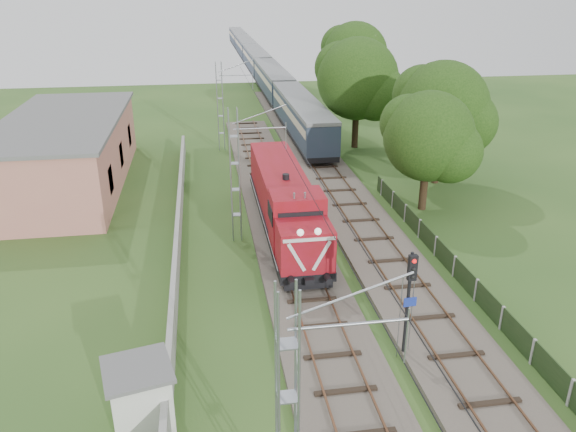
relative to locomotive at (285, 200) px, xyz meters
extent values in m
plane|color=#2A4E1D|center=(0.00, -12.51, -2.14)|extent=(140.00, 140.00, 0.00)
cube|color=#6B6054|center=(0.00, -5.51, -1.99)|extent=(4.20, 70.00, 0.30)
cube|color=black|center=(0.00, -5.51, -1.79)|extent=(2.40, 70.00, 0.10)
cube|color=brown|center=(-0.85, -5.51, -1.71)|extent=(0.08, 70.00, 0.05)
cube|color=brown|center=(0.85, -5.51, -1.71)|extent=(0.08, 70.00, 0.05)
cube|color=#6B6054|center=(5.00, 7.49, -1.99)|extent=(4.20, 80.00, 0.30)
cube|color=black|center=(5.00, 7.49, -1.79)|extent=(2.40, 80.00, 0.10)
cube|color=brown|center=(4.15, 7.49, -1.71)|extent=(0.08, 80.00, 0.05)
cube|color=brown|center=(5.85, 7.49, -1.71)|extent=(0.08, 80.00, 0.05)
cylinder|color=gray|center=(-1.50, -20.51, 4.66)|extent=(3.00, 0.08, 0.08)
cylinder|color=gray|center=(-1.50, -0.51, 4.66)|extent=(3.00, 0.08, 0.08)
cylinder|color=gray|center=(-1.50, 19.49, 4.66)|extent=(3.00, 0.08, 0.08)
cylinder|color=black|center=(0.00, -0.51, 3.36)|extent=(0.03, 70.00, 0.03)
cylinder|color=black|center=(0.00, -0.51, 4.66)|extent=(0.03, 70.00, 0.03)
cube|color=#9E9E99|center=(-6.50, -0.51, -1.39)|extent=(0.25, 40.00, 1.50)
cube|color=#B86E63|center=(-15.00, 11.49, 0.36)|extent=(8.00, 20.00, 5.00)
cube|color=#606060|center=(-15.00, 11.49, 2.96)|extent=(8.40, 20.40, 0.25)
cube|color=black|center=(-11.05, 5.49, 0.06)|extent=(0.10, 1.60, 1.80)
cube|color=black|center=(-11.05, 11.49, 0.06)|extent=(0.10, 1.60, 1.80)
cube|color=black|center=(-11.05, 17.49, 0.06)|extent=(0.10, 1.60, 1.80)
cube|color=black|center=(8.00, -9.51, -1.54)|extent=(0.05, 32.00, 1.15)
cube|color=#9E9E99|center=(8.00, 5.49, -1.54)|extent=(0.12, 0.12, 1.20)
cube|color=black|center=(0.00, 0.12, -1.17)|extent=(2.82, 16.00, 0.47)
cube|color=black|center=(0.00, -5.06, -1.45)|extent=(2.07, 3.39, 0.47)
cube|color=black|center=(0.00, 5.29, -1.45)|extent=(2.07, 3.39, 0.47)
cube|color=black|center=(0.00, -7.79, -1.55)|extent=(2.45, 0.24, 0.33)
cube|color=maroon|center=(0.00, -6.71, 0.15)|extent=(2.73, 2.35, 2.16)
sphere|color=white|center=(-0.42, -7.84, 1.37)|extent=(0.34, 0.34, 0.34)
sphere|color=white|center=(0.42, -7.84, 1.37)|extent=(0.34, 0.34, 0.34)
cube|color=silver|center=(-0.61, -7.90, 0.10)|extent=(0.94, 0.06, 1.58)
cube|color=silver|center=(0.61, -7.90, 0.10)|extent=(0.94, 0.06, 1.58)
cube|color=silver|center=(0.00, -7.90, 1.00)|extent=(2.54, 0.06, 0.17)
cube|color=maroon|center=(0.00, -4.40, 0.57)|extent=(2.82, 2.26, 3.01)
cube|color=black|center=(0.00, -5.55, 1.04)|extent=(2.35, 0.06, 0.85)
cube|color=maroon|center=(0.00, 2.42, 0.29)|extent=(2.63, 11.39, 2.45)
cylinder|color=black|center=(0.00, -0.45, 1.65)|extent=(0.41, 0.41, 0.38)
cylinder|color=gray|center=(-0.28, -5.15, 2.22)|extent=(0.11, 0.11, 0.33)
cylinder|color=gray|center=(0.28, -5.15, 2.22)|extent=(0.11, 0.11, 0.33)
cube|color=black|center=(5.00, 22.34, -1.26)|extent=(2.76, 20.95, 0.48)
cube|color=#2E354C|center=(5.00, 22.34, 0.27)|extent=(2.86, 20.95, 2.57)
cube|color=beige|center=(5.00, 22.34, 0.74)|extent=(2.89, 20.11, 0.71)
cube|color=slate|center=(5.00, 22.34, 1.69)|extent=(2.90, 20.95, 0.33)
cube|color=black|center=(5.00, 44.24, -1.26)|extent=(2.76, 20.95, 0.48)
cube|color=#2E354C|center=(5.00, 44.24, 0.27)|extent=(2.86, 20.95, 2.57)
cube|color=beige|center=(5.00, 44.24, 0.74)|extent=(2.89, 20.11, 0.71)
cube|color=slate|center=(5.00, 44.24, 1.69)|extent=(2.90, 20.95, 0.33)
cube|color=black|center=(5.00, 66.15, -1.26)|extent=(2.76, 20.95, 0.48)
cube|color=#2E354C|center=(5.00, 66.15, 0.27)|extent=(2.86, 20.95, 2.57)
cube|color=beige|center=(5.00, 66.15, 0.74)|extent=(2.89, 20.11, 0.71)
cube|color=slate|center=(5.00, 66.15, 1.69)|extent=(2.90, 20.95, 0.33)
cube|color=black|center=(5.00, 88.05, -1.26)|extent=(2.76, 20.95, 0.48)
cube|color=#2E354C|center=(5.00, 88.05, 0.27)|extent=(2.86, 20.95, 2.57)
cube|color=beige|center=(5.00, 88.05, 0.74)|extent=(2.89, 20.11, 0.71)
cube|color=slate|center=(5.00, 88.05, 1.69)|extent=(2.90, 20.95, 0.33)
cube|color=black|center=(5.00, 109.95, -1.26)|extent=(2.76, 20.95, 0.48)
cube|color=#2E354C|center=(5.00, 109.95, 0.27)|extent=(2.86, 20.95, 2.57)
cube|color=beige|center=(5.00, 109.95, 0.74)|extent=(2.89, 20.11, 0.71)
cube|color=slate|center=(5.00, 109.95, 1.69)|extent=(2.90, 20.95, 0.33)
cylinder|color=black|center=(2.97, -13.27, 0.29)|extent=(0.14, 0.14, 4.85)
cube|color=black|center=(2.97, -13.41, 2.14)|extent=(0.35, 0.24, 1.07)
sphere|color=red|center=(2.97, -13.53, 2.47)|extent=(0.17, 0.17, 0.17)
sphere|color=black|center=(2.97, -13.53, 2.14)|extent=(0.17, 0.17, 0.17)
sphere|color=black|center=(2.97, -13.53, 1.80)|extent=(0.17, 0.17, 0.17)
cube|color=navy|center=(3.02, -13.38, 0.58)|extent=(0.54, 0.08, 0.39)
cube|color=silver|center=(-7.40, -15.44, -1.05)|extent=(2.38, 2.38, 2.18)
cube|color=#606060|center=(-7.40, -15.44, 0.14)|extent=(2.73, 2.73, 0.15)
cylinder|color=#3D2919|center=(9.93, 2.47, -0.32)|extent=(0.53, 0.53, 3.64)
sphere|color=#19350E|center=(9.93, 2.47, 2.99)|extent=(5.95, 5.95, 5.95)
sphere|color=#19350E|center=(11.12, 1.57, 2.16)|extent=(4.17, 4.17, 4.17)
sphere|color=#19350E|center=(8.88, 3.51, 3.65)|extent=(3.87, 3.87, 3.87)
cylinder|color=#3D2919|center=(12.98, 7.61, -0.05)|extent=(0.55, 0.55, 4.18)
sphere|color=#19350E|center=(12.98, 7.61, 3.76)|extent=(6.84, 6.84, 6.84)
sphere|color=#19350E|center=(14.35, 6.58, 2.81)|extent=(4.79, 4.79, 4.79)
sphere|color=#19350E|center=(11.78, 8.81, 4.52)|extent=(4.45, 4.45, 4.45)
cylinder|color=#3D2919|center=(9.47, 18.52, 0.13)|extent=(0.59, 0.59, 4.53)
sphere|color=#19350E|center=(9.47, 18.52, 4.24)|extent=(7.41, 7.41, 7.41)
sphere|color=#19350E|center=(10.95, 17.41, 3.21)|extent=(5.18, 5.18, 5.18)
sphere|color=#19350E|center=(8.17, 19.81, 5.06)|extent=(4.81, 4.81, 4.81)
cylinder|color=#3D2919|center=(13.62, 34.85, 0.20)|extent=(0.63, 0.63, 4.67)
sphere|color=#19350E|center=(13.62, 34.85, 4.44)|extent=(7.64, 7.64, 7.64)
sphere|color=#19350E|center=(15.15, 33.71, 3.38)|extent=(5.35, 5.35, 5.35)
sphere|color=#19350E|center=(12.29, 36.19, 5.29)|extent=(4.97, 4.97, 4.97)
camera|label=1|loc=(-4.71, -31.62, 12.27)|focal=35.00mm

